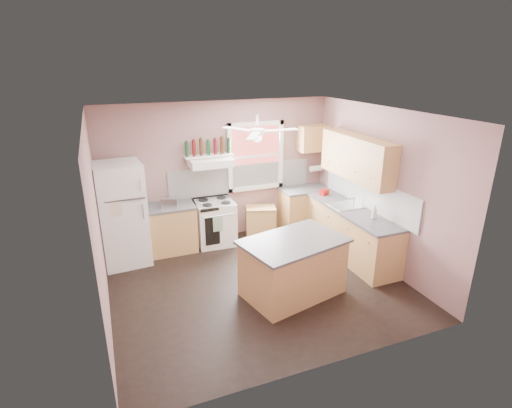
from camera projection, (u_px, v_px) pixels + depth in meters
name	position (u px, v px, depth m)	size (l,w,h in m)	color
floor	(257.00, 283.00, 6.45)	(4.50, 4.50, 0.00)	black
ceiling	(257.00, 114.00, 5.52)	(4.50, 4.50, 0.00)	white
wall_back	(219.00, 172.00, 7.75)	(4.50, 0.05, 2.70)	#896361
wall_right	(381.00, 188.00, 6.77)	(0.05, 4.00, 2.70)	#896361
wall_left	(95.00, 227.00, 5.20)	(0.05, 4.00, 2.70)	#896361
backsplash_back	(241.00, 178.00, 7.93)	(2.90, 0.03, 0.55)	white
backsplash_right	(368.00, 193.00, 7.08)	(0.03, 2.60, 0.55)	white
window_view	(255.00, 156.00, 7.89)	(1.00, 0.02, 1.20)	maroon
window_frame	(256.00, 156.00, 7.87)	(1.16, 0.07, 1.36)	white
refrigerator	(122.00, 214.00, 6.84)	(0.76, 0.74, 1.81)	white
base_cabinet_left	(170.00, 229.00, 7.42)	(0.90, 0.60, 0.86)	#B4874B
counter_left	(169.00, 207.00, 7.26)	(0.92, 0.62, 0.04)	#48484B
toaster	(169.00, 203.00, 7.14)	(0.28, 0.16, 0.18)	silver
stove	(215.00, 223.00, 7.72)	(0.71, 0.64, 0.86)	white
range_hood	(210.00, 162.00, 7.34)	(0.78, 0.50, 0.14)	white
bottle_shelf	(208.00, 156.00, 7.41)	(0.90, 0.26, 0.03)	white
cart	(261.00, 221.00, 8.14)	(0.59, 0.39, 0.59)	#B4874B
base_cabinet_corner	(304.00, 209.00, 8.39)	(1.00, 0.60, 0.86)	#B4874B
base_cabinet_right	(351.00, 234.00, 7.24)	(0.60, 2.20, 0.86)	#B4874B
counter_corner	(305.00, 189.00, 8.24)	(1.02, 0.62, 0.04)	#48484B
counter_right	(352.00, 210.00, 7.08)	(0.62, 2.22, 0.04)	#48484B
sink	(346.00, 206.00, 7.25)	(0.55, 0.45, 0.03)	silver
faucet	(354.00, 201.00, 7.28)	(0.03, 0.03, 0.14)	silver
upper_cabinet_right	(357.00, 158.00, 6.99)	(0.33, 1.80, 0.76)	#B4874B
upper_cabinet_corner	(313.00, 138.00, 8.07)	(0.60, 0.33, 0.52)	#B4874B
paper_towel	(316.00, 168.00, 8.36)	(0.12, 0.12, 0.26)	white
island	(293.00, 268.00, 6.04)	(1.42, 0.90, 0.86)	#B4874B
island_top	(294.00, 241.00, 5.88)	(1.50, 0.98, 0.04)	#48484B
ceiling_fan_hub	(257.00, 132.00, 5.61)	(0.20, 0.20, 0.08)	white
soap_bottle	(374.00, 212.00, 6.63)	(0.09, 0.10, 0.25)	silver
red_caddy	(324.00, 192.00, 7.83)	(0.18, 0.12, 0.10)	#A2100D
wine_bottles	(208.00, 147.00, 7.36)	(0.86, 0.06, 0.31)	#143819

